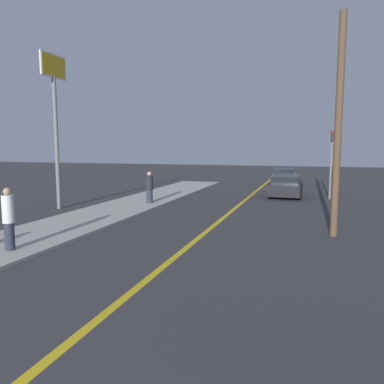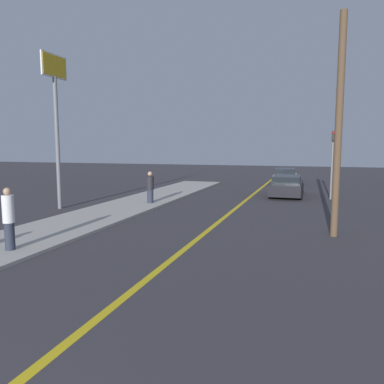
{
  "view_description": "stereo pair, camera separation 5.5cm",
  "coord_description": "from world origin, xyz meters",
  "px_view_note": "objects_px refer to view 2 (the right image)",
  "views": [
    {
      "loc": [
        3.5,
        -0.45,
        3.05
      ],
      "look_at": [
        -0.08,
        10.83,
        1.61
      ],
      "focal_mm": 35.0,
      "sensor_mm": 36.0,
      "label": 1
    },
    {
      "loc": [
        3.55,
        -0.44,
        3.05
      ],
      "look_at": [
        -0.08,
        10.83,
        1.61
      ],
      "focal_mm": 35.0,
      "sensor_mm": 36.0,
      "label": 2
    }
  ],
  "objects_px": {
    "car_ahead_center": "(285,177)",
    "pedestrian_mid_group": "(9,219)",
    "pedestrian_far_standing": "(150,187)",
    "car_near_right_lane": "(287,186)",
    "traffic_light": "(332,158)",
    "roadside_sign": "(55,99)",
    "utility_pole": "(339,127)"
  },
  "relations": [
    {
      "from": "roadside_sign",
      "to": "utility_pole",
      "type": "distance_m",
      "value": 12.87
    },
    {
      "from": "car_ahead_center",
      "to": "pedestrian_mid_group",
      "type": "height_order",
      "value": "pedestrian_mid_group"
    },
    {
      "from": "pedestrian_far_standing",
      "to": "traffic_light",
      "type": "bearing_deg",
      "value": 28.66
    },
    {
      "from": "car_near_right_lane",
      "to": "traffic_light",
      "type": "bearing_deg",
      "value": -17.49
    },
    {
      "from": "car_near_right_lane",
      "to": "roadside_sign",
      "type": "height_order",
      "value": "roadside_sign"
    },
    {
      "from": "pedestrian_mid_group",
      "to": "traffic_light",
      "type": "xyz_separation_m",
      "value": [
        9.27,
        14.55,
        1.41
      ]
    },
    {
      "from": "car_ahead_center",
      "to": "utility_pole",
      "type": "relative_size",
      "value": 0.57
    },
    {
      "from": "pedestrian_mid_group",
      "to": "roadside_sign",
      "type": "xyz_separation_m",
      "value": [
        -3.64,
        7.03,
        4.31
      ]
    },
    {
      "from": "traffic_light",
      "to": "utility_pole",
      "type": "height_order",
      "value": "utility_pole"
    },
    {
      "from": "car_ahead_center",
      "to": "pedestrian_far_standing",
      "type": "height_order",
      "value": "pedestrian_far_standing"
    },
    {
      "from": "car_near_right_lane",
      "to": "pedestrian_far_standing",
      "type": "relative_size",
      "value": 2.78
    },
    {
      "from": "car_near_right_lane",
      "to": "pedestrian_mid_group",
      "type": "height_order",
      "value": "pedestrian_mid_group"
    },
    {
      "from": "pedestrian_mid_group",
      "to": "pedestrian_far_standing",
      "type": "distance_m",
      "value": 9.55
    },
    {
      "from": "traffic_light",
      "to": "car_near_right_lane",
      "type": "bearing_deg",
      "value": 162.74
    },
    {
      "from": "car_near_right_lane",
      "to": "traffic_light",
      "type": "relative_size",
      "value": 1.17
    },
    {
      "from": "car_ahead_center",
      "to": "pedestrian_far_standing",
      "type": "bearing_deg",
      "value": -116.86
    },
    {
      "from": "car_ahead_center",
      "to": "roadside_sign",
      "type": "xyz_separation_m",
      "value": [
        -9.76,
        -15.73,
        4.7
      ]
    },
    {
      "from": "car_ahead_center",
      "to": "traffic_light",
      "type": "distance_m",
      "value": 8.98
    },
    {
      "from": "car_near_right_lane",
      "to": "traffic_light",
      "type": "height_order",
      "value": "traffic_light"
    },
    {
      "from": "pedestrian_mid_group",
      "to": "utility_pole",
      "type": "relative_size",
      "value": 0.24
    },
    {
      "from": "traffic_light",
      "to": "pedestrian_mid_group",
      "type": "bearing_deg",
      "value": -122.51
    },
    {
      "from": "car_near_right_lane",
      "to": "traffic_light",
      "type": "xyz_separation_m",
      "value": [
        2.53,
        -0.79,
        1.8
      ]
    },
    {
      "from": "pedestrian_mid_group",
      "to": "car_near_right_lane",
      "type": "bearing_deg",
      "value": 66.28
    },
    {
      "from": "car_near_right_lane",
      "to": "roadside_sign",
      "type": "bearing_deg",
      "value": -141.55
    },
    {
      "from": "pedestrian_mid_group",
      "to": "traffic_light",
      "type": "height_order",
      "value": "traffic_light"
    },
    {
      "from": "roadside_sign",
      "to": "utility_pole",
      "type": "height_order",
      "value": "same"
    },
    {
      "from": "pedestrian_mid_group",
      "to": "roadside_sign",
      "type": "distance_m",
      "value": 9.01
    },
    {
      "from": "pedestrian_mid_group",
      "to": "roadside_sign",
      "type": "bearing_deg",
      "value": 117.37
    },
    {
      "from": "utility_pole",
      "to": "car_ahead_center",
      "type": "bearing_deg",
      "value": 99.18
    },
    {
      "from": "car_ahead_center",
      "to": "roadside_sign",
      "type": "distance_m",
      "value": 19.1
    },
    {
      "from": "utility_pole",
      "to": "pedestrian_far_standing",
      "type": "bearing_deg",
      "value": 153.14
    },
    {
      "from": "car_near_right_lane",
      "to": "pedestrian_far_standing",
      "type": "bearing_deg",
      "value": -139.07
    }
  ]
}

